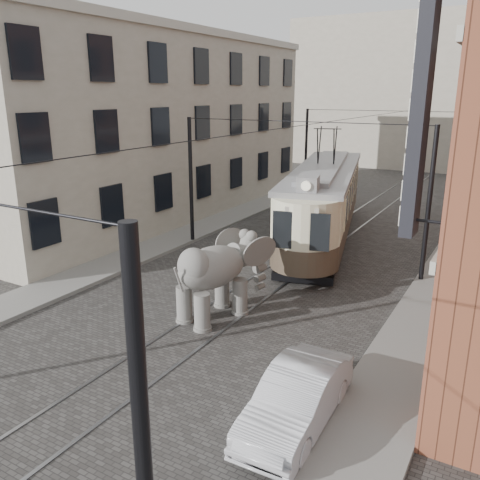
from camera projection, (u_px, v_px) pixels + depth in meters
The scene contains 10 objects.
ground at pixel (226, 310), 16.91m from camera, with size 120.00×120.00×0.00m, color #3F3D3A.
tram_rails at pixel (226, 310), 16.91m from camera, with size 1.54×80.00×0.02m, color slate, non-canonical shape.
sidewalk_right at pixel (407, 353), 14.01m from camera, with size 2.00×60.00×0.15m, color slate.
sidewalk_left at pixel (88, 275), 20.01m from camera, with size 2.00×60.00×0.15m, color slate.
stucco_building at pixel (154, 130), 29.07m from camera, with size 7.00×24.00×10.00m, color gray.
distant_block at pixel (442, 93), 48.12m from camera, with size 28.00×10.00×14.00m, color gray.
catenary at pixel (285, 197), 20.31m from camera, with size 11.00×30.20×6.00m, color black, non-canonical shape.
tram at pixel (325, 184), 24.59m from camera, with size 2.84×13.78×5.47m, color beige, non-canonical shape.
elephant at pixel (212, 279), 16.03m from camera, with size 2.40×4.35×2.67m, color slate, non-canonical shape.
parked_car at pixel (297, 399), 10.93m from camera, with size 1.39×3.96×1.31m, color #B2B1B7.
Camera 1 is at (8.20, -13.21, 7.09)m, focal length 37.40 mm.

